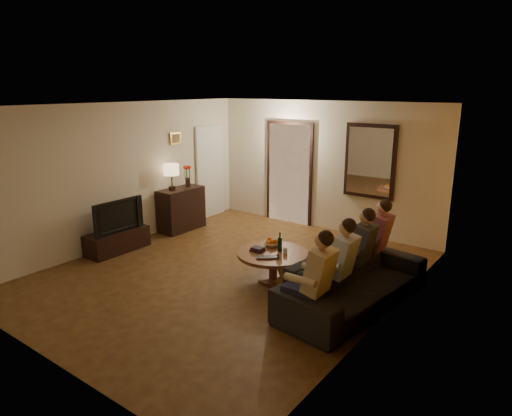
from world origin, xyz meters
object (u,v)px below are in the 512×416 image
Objects in this scene: coffee_table at (273,266)px; tv at (115,215)px; tv_stand at (117,241)px; person_d at (375,244)px; sofa at (354,282)px; person_c at (358,256)px; table_lamp at (172,177)px; person_b at (338,270)px; person_a at (314,286)px; dog at (295,271)px; wine_bottle at (280,241)px; dresser at (181,209)px; laptop at (268,258)px; bowl at (272,244)px.

tv is at bearing -168.35° from coffee_table.
tv_stand is 0.95× the size of person_d.
sofa is 1.99× the size of person_d.
tv is at bearing -168.48° from person_c.
table_lamp reaches higher than tv.
table_lamp reaches higher than person_b.
person_c is at bearing -7.04° from table_lamp.
table_lamp is at bearing 90.00° from tv_stand.
table_lamp reaches higher than person_a.
person_b is at bearing -90.00° from person_d.
wine_bottle reaches higher than dog.
person_c is (4.20, 0.86, 0.41)m from tv_stand.
dresser is 0.81× the size of person_b.
person_a is at bearing -94.67° from tv.
person_a is 0.60m from person_b.
laptop is (-1.14, -1.13, -0.14)m from person_d.
wine_bottle is (3.01, -0.89, 0.17)m from dresser.
person_c reaches higher than dog.
dresser is 3.31m from laptop.
laptop is (3.06, 0.33, 0.27)m from tv_stand.
person_a is 1.00× the size of person_b.
bowl is at bearing 87.63° from sofa.
coffee_table is at bearing -116.57° from wine_bottle.
person_c is (0.00, 1.20, 0.00)m from person_a.
bowl is 0.57m from laptop.
coffee_table is (2.96, 0.61, 0.04)m from tv_stand.
dog is at bearing 8.97° from tv_stand.
person_b is 1.00× the size of person_c.
person_c is at bearing 90.00° from person_b.
person_d is 3.65× the size of laptop.
bowl is 0.79× the size of laptop.
person_d is at bearing 90.00° from person_c.
person_a is 1.85m from bowl.
bowl is (-1.42, 0.57, -0.12)m from person_b.
coffee_table is 0.38m from bowl.
coffee_table is (-1.24, 0.35, -0.38)m from person_b.
tv is 4.21m from person_b.
sofa is (4.30, -0.82, -0.79)m from table_lamp.
person_c is 0.60m from person_d.
tv_stand is at bearing -163.37° from bowl.
person_a is 1.33m from laptop.
tv is 0.84× the size of person_b.
person_b is at bearing -14.91° from table_lamp.
person_a is (-0.10, -0.90, 0.25)m from sofa.
dresser is 1.80× the size of table_lamp.
tv is at bearing 146.95° from laptop.
sofa is at bearing -71.57° from person_c.
table_lamp is at bearing 121.93° from laptop.
bowl is (2.78, 0.83, -0.19)m from tv.
wine_bottle reaches higher than coffee_table.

